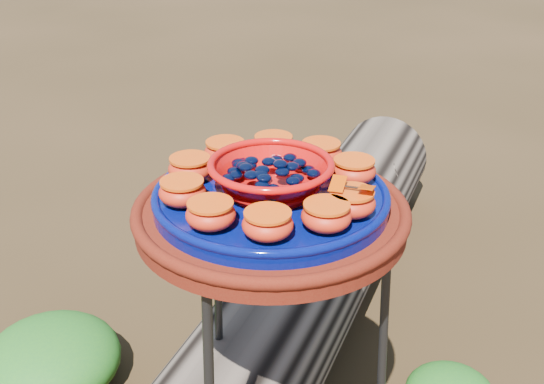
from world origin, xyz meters
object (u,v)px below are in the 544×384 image
red_bowl (271,178)px  driftwood_log (316,267)px  terracotta_saucer (271,216)px  cobalt_plate (271,199)px

red_bowl → driftwood_log: 0.95m
terracotta_saucer → red_bowl: bearing=0.0°
cobalt_plate → red_bowl: 0.04m
terracotta_saucer → red_bowl: 0.07m
red_bowl → driftwood_log: size_ratio=0.11×
cobalt_plate → red_bowl: (0.00, 0.00, 0.04)m
terracotta_saucer → driftwood_log: 0.90m
cobalt_plate → red_bowl: bearing=0.0°
cobalt_plate → red_bowl: size_ratio=2.00×
terracotta_saucer → cobalt_plate: bearing=0.0°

